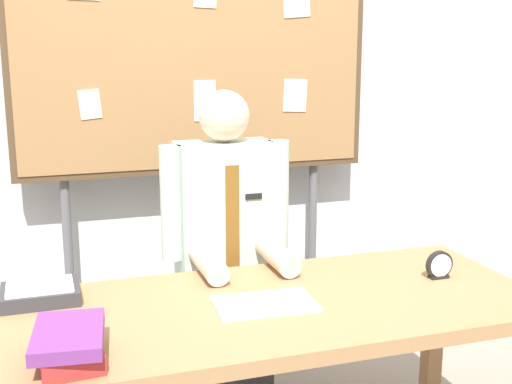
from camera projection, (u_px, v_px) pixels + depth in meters
back_wall at (187, 94)px, 3.38m from camera, size 6.40×0.08×2.70m
desk at (272, 324)px, 2.33m from camera, size 1.87×0.80×0.73m
person at (226, 269)px, 2.87m from camera, size 0.55×0.56×1.42m
bulletin_board at (195, 52)px, 3.14m from camera, size 1.70×0.09×2.18m
book_stack at (69, 345)px, 1.87m from camera, size 0.22×0.30×0.10m
open_notebook at (265, 304)px, 2.28m from camera, size 0.35×0.23×0.01m
desk_clock at (439, 266)px, 2.54m from camera, size 0.11×0.04×0.11m
paper_tray at (40, 293)px, 2.32m from camera, size 0.26×0.20×0.06m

